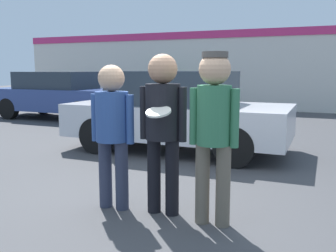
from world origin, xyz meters
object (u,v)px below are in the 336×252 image
at_px(person_middle_with_frisbee, 163,119).
at_px(person_right, 214,122).
at_px(parked_car_far, 59,95).
at_px(parked_car_near, 177,111).
at_px(person_left, 112,124).
at_px(shrub, 164,92).

xyz_separation_m(person_middle_with_frisbee, person_right, (0.59, -0.08, 0.01)).
bearing_deg(person_middle_with_frisbee, parked_car_far, 136.13).
distance_m(person_middle_with_frisbee, parked_car_far, 9.00).
bearing_deg(parked_car_far, parked_car_near, -29.61).
height_order(person_right, parked_car_near, person_right).
bearing_deg(person_middle_with_frisbee, person_left, -173.41).
relative_size(person_middle_with_frisbee, parked_car_near, 0.41).
height_order(person_right, parked_car_far, person_right).
distance_m(person_left, person_middle_with_frisbee, 0.60).
bearing_deg(shrub, person_right, -64.02).
bearing_deg(shrub, parked_car_far, -114.57).
bearing_deg(person_right, parked_car_far, 138.29).
distance_m(person_middle_with_frisbee, parked_car_near, 3.36).
bearing_deg(parked_car_far, person_middle_with_frisbee, -43.87).
relative_size(person_middle_with_frisbee, parked_car_far, 0.39).
xyz_separation_m(person_right, parked_car_far, (-7.08, 6.31, -0.30)).
relative_size(person_right, shrub, 1.27).
bearing_deg(person_left, person_right, -0.32).
height_order(person_middle_with_frisbee, parked_car_near, person_middle_with_frisbee).
xyz_separation_m(person_left, person_right, (1.19, -0.01, 0.09)).
bearing_deg(parked_car_far, person_right, -41.71).
bearing_deg(parked_car_near, shrub, 115.35).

